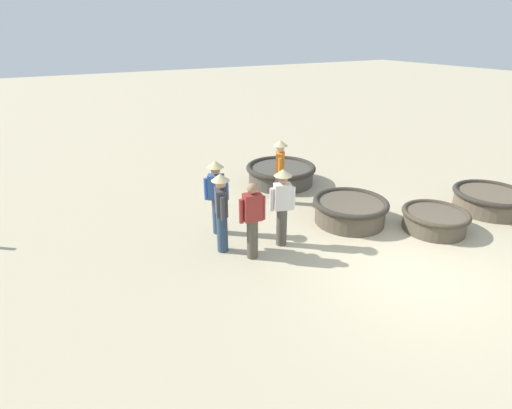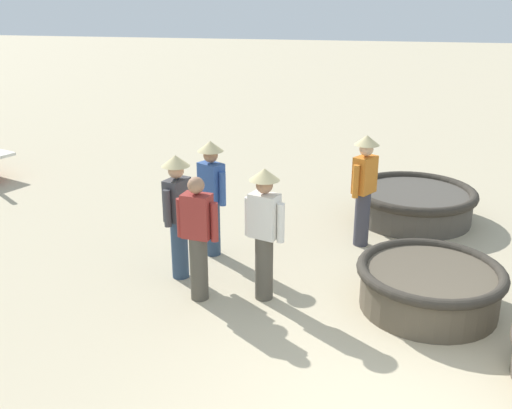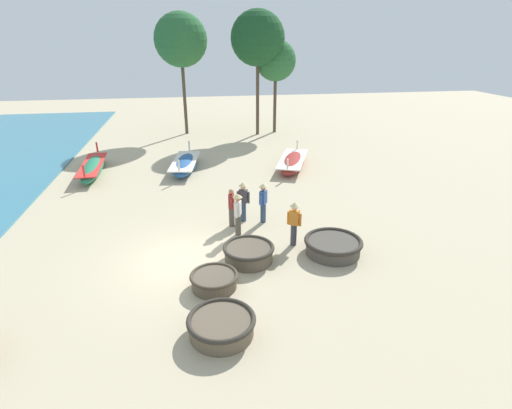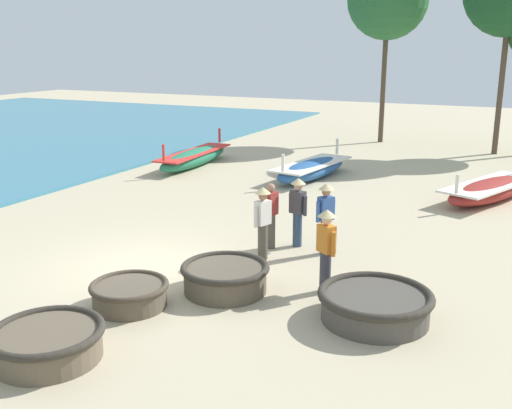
# 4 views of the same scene
# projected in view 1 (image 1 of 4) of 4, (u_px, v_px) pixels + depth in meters

# --- Properties ---
(ground_plane) EXTENTS (80.00, 80.00, 0.00)m
(ground_plane) POSITION_uv_depth(u_px,v_px,m) (413.00, 270.00, 7.52)
(ground_plane) COLOR #BCAD8C
(coracle_front_left) EXTENTS (1.46, 1.46, 0.47)m
(coracle_front_left) POSITION_uv_depth(u_px,v_px,m) (435.00, 220.00, 8.93)
(coracle_front_left) COLOR brown
(coracle_front_left) RESTS_ON ground
(coracle_center) EXTENTS (2.02, 2.02, 0.54)m
(coracle_center) POSITION_uv_depth(u_px,v_px,m) (281.00, 173.00, 11.65)
(coracle_center) COLOR #4C473F
(coracle_center) RESTS_ON ground
(coracle_far_left) EXTENTS (1.74, 1.74, 0.56)m
(coracle_far_left) POSITION_uv_depth(u_px,v_px,m) (350.00, 210.00, 9.29)
(coracle_far_left) COLOR brown
(coracle_far_left) RESTS_ON ground
(coracle_upturned) EXTENTS (1.75, 1.75, 0.52)m
(coracle_upturned) POSITION_uv_depth(u_px,v_px,m) (490.00, 200.00, 9.89)
(coracle_upturned) COLOR brown
(coracle_upturned) RESTS_ON ground
(fisherman_hauling) EXTENTS (0.37, 0.46, 1.67)m
(fisherman_hauling) POSITION_uv_depth(u_px,v_px,m) (216.00, 193.00, 8.54)
(fisherman_hauling) COLOR #2D425B
(fisherman_hauling) RESTS_ON ground
(fisherman_with_hat) EXTENTS (0.46, 0.37, 1.67)m
(fisherman_with_hat) POSITION_uv_depth(u_px,v_px,m) (280.00, 168.00, 10.05)
(fisherman_with_hat) COLOR #383842
(fisherman_with_hat) RESTS_ON ground
(fisherman_crouching) EXTENTS (0.36, 0.51, 1.67)m
(fisherman_crouching) POSITION_uv_depth(u_px,v_px,m) (282.00, 203.00, 8.05)
(fisherman_crouching) COLOR #4C473D
(fisherman_crouching) RESTS_ON ground
(fisherman_standing_right) EXTENTS (0.27, 0.52, 1.57)m
(fisherman_standing_right) POSITION_uv_depth(u_px,v_px,m) (252.00, 219.00, 7.63)
(fisherman_standing_right) COLOR #4C473D
(fisherman_standing_right) RESTS_ON ground
(fisherman_by_coracle) EXTENTS (0.51, 0.36, 1.67)m
(fisherman_by_coracle) POSITION_uv_depth(u_px,v_px,m) (221.00, 208.00, 7.81)
(fisherman_by_coracle) COLOR #2D425B
(fisherman_by_coracle) RESTS_ON ground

